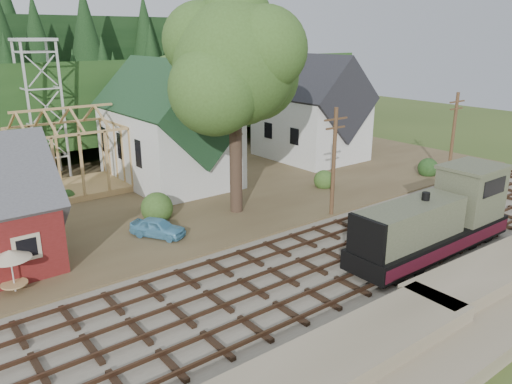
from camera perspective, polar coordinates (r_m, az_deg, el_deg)
ground at (r=28.67m, az=6.33°, el=-8.87°), size 140.00×140.00×0.00m
embankment at (r=24.18m, az=20.98°, el=-15.47°), size 64.00×5.00×1.60m
railroad_bed at (r=28.64m, az=6.34°, el=-8.73°), size 64.00×11.00×0.16m
village_flat at (r=42.40m, az=-10.79°, el=0.02°), size 64.00×26.00×0.30m
hillside at (r=64.15m, az=-20.79°, el=5.00°), size 70.00×28.96×12.74m
ridge at (r=79.36m, az=-24.37°, el=6.81°), size 80.00×20.00×12.00m
church at (r=43.56m, az=-9.85°, el=7.36°), size 8.40×15.17×13.00m
farmhouse at (r=52.45m, az=6.26°, el=8.87°), size 8.40×10.80×10.60m
timber_frame at (r=43.04m, az=-20.62°, el=3.76°), size 8.20×6.20×6.99m
lattice_tower at (r=47.84m, az=-23.79°, el=12.93°), size 3.20×3.20×12.12m
big_tree at (r=34.91m, az=-2.30°, el=13.46°), size 10.90×8.40×14.70m
telegraph_pole_near at (r=35.37m, az=8.88°, el=3.51°), size 2.20×0.28×8.00m
telegraph_pole_far at (r=47.22m, az=21.60°, el=6.02°), size 2.20×0.28×8.00m
locomotive at (r=31.50m, az=20.03°, el=-3.13°), size 12.21×3.05×4.88m
car_blue at (r=32.60m, az=-11.16°, el=-4.00°), size 3.16×3.85×1.23m
car_red at (r=54.64m, az=10.58°, el=4.78°), size 4.40×2.28×1.18m
patio_set at (r=27.72m, az=-26.31°, el=-6.61°), size 2.03×2.03×2.26m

